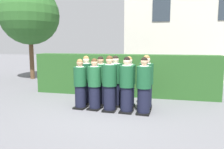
{
  "coord_description": "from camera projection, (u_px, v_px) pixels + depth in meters",
  "views": [
    {
      "loc": [
        1.56,
        -6.27,
        1.98
      ],
      "look_at": [
        0.0,
        0.28,
        1.05
      ],
      "focal_mm": 35.74,
      "sensor_mm": 36.0,
      "label": 1
    }
  ],
  "objects": [
    {
      "name": "ground_plane",
      "position": [
        110.0,
        110.0,
        6.67
      ],
      "size": [
        60.0,
        60.0,
        0.0
      ],
      "primitive_type": "plane",
      "color": "slate"
    },
    {
      "name": "student_front_row_0",
      "position": [
        80.0,
        85.0,
        6.83
      ],
      "size": [
        0.4,
        0.47,
        1.53
      ],
      "color": "black",
      "rests_on": "ground"
    },
    {
      "name": "student_front_row_1",
      "position": [
        95.0,
        85.0,
        6.71
      ],
      "size": [
        0.42,
        0.52,
        1.55
      ],
      "color": "black",
      "rests_on": "ground"
    },
    {
      "name": "student_front_row_2",
      "position": [
        110.0,
        85.0,
        6.54
      ],
      "size": [
        0.43,
        0.47,
        1.64
      ],
      "color": "black",
      "rests_on": "ground"
    },
    {
      "name": "student_front_row_3",
      "position": [
        127.0,
        86.0,
        6.41
      ],
      "size": [
        0.42,
        0.48,
        1.62
      ],
      "color": "black",
      "rests_on": "ground"
    },
    {
      "name": "student_front_row_4",
      "position": [
        144.0,
        87.0,
        6.27
      ],
      "size": [
        0.42,
        0.52,
        1.62
      ],
      "color": "black",
      "rests_on": "ground"
    },
    {
      "name": "student_rear_row_0",
      "position": [
        86.0,
        81.0,
        7.41
      ],
      "size": [
        0.41,
        0.5,
        1.59
      ],
      "color": "black",
      "rests_on": "ground"
    },
    {
      "name": "student_rear_row_1",
      "position": [
        101.0,
        82.0,
        7.26
      ],
      "size": [
        0.42,
        0.49,
        1.58
      ],
      "color": "black",
      "rests_on": "ground"
    },
    {
      "name": "student_rear_row_2",
      "position": [
        115.0,
        82.0,
        7.09
      ],
      "size": [
        0.42,
        0.46,
        1.62
      ],
      "color": "black",
      "rests_on": "ground"
    },
    {
      "name": "student_rear_row_3",
      "position": [
        129.0,
        83.0,
        6.97
      ],
      "size": [
        0.42,
        0.5,
        1.6
      ],
      "color": "black",
      "rests_on": "ground"
    },
    {
      "name": "student_rear_row_4",
      "position": [
        146.0,
        83.0,
        6.84
      ],
      "size": [
        0.43,
        0.47,
        1.65
      ],
      "color": "black",
      "rests_on": "ground"
    },
    {
      "name": "hedge",
      "position": [
        123.0,
        75.0,
        8.61
      ],
      "size": [
        7.0,
        0.7,
        1.58
      ],
      "color": "#285623",
      "rests_on": "ground"
    },
    {
      "name": "school_building_main",
      "position": [
        191.0,
        6.0,
        12.76
      ],
      "size": [
        7.49,
        3.72,
        8.06
      ],
      "color": "beige",
      "rests_on": "ground"
    },
    {
      "name": "oak_tree_left",
      "position": [
        30.0,
        15.0,
        12.25
      ],
      "size": [
        3.24,
        3.24,
        5.16
      ],
      "color": "brown",
      "rests_on": "ground"
    }
  ]
}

